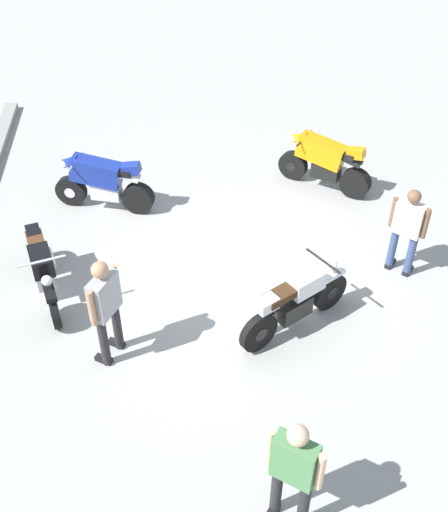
{
  "coord_description": "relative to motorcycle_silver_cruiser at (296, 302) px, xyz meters",
  "views": [
    {
      "loc": [
        -7.66,
        0.93,
        6.86
      ],
      "look_at": [
        -0.27,
        0.1,
        0.75
      ],
      "focal_mm": 43.09,
      "sensor_mm": 36.0,
      "label": 1
    }
  ],
  "objects": [
    {
      "name": "motorcycle_blue_sportbike",
      "position": [
        3.56,
        3.0,
        0.07
      ],
      "size": [
        0.88,
        1.92,
        1.14
      ],
      "rotation": [
        0.0,
        0.0,
        1.27
      ],
      "color": "black",
      "rests_on": "ground"
    },
    {
      "name": "person_in_gray_shirt",
      "position": [
        -0.27,
        2.74,
        0.5
      ],
      "size": [
        0.62,
        0.5,
        1.76
      ],
      "rotation": [
        0.0,
        0.0,
        1.04
      ],
      "color": "#262628",
      "rests_on": "ground"
    },
    {
      "name": "motorcycle_black_cruiser",
      "position": [
        1.18,
        3.83,
        0.0
      ],
      "size": [
        2.04,
        0.81,
        1.09
      ],
      "rotation": [
        0.0,
        0.0,
        3.42
      ],
      "color": "black",
      "rests_on": "ground"
    },
    {
      "name": "person_in_white_shirt",
      "position": [
        1.1,
        -2.03,
        0.4
      ],
      "size": [
        0.53,
        0.55,
        1.63
      ],
      "rotation": [
        0.0,
        0.0,
        5.55
      ],
      "color": "#384772",
      "rests_on": "ground"
    },
    {
      "name": "motorcycle_orange_sportbike",
      "position": [
        3.82,
        -1.36,
        0.07
      ],
      "size": [
        1.32,
        1.68,
        1.14
      ],
      "rotation": [
        0.0,
        0.0,
        0.93
      ],
      "color": "black",
      "rests_on": "ground"
    },
    {
      "name": "motorcycle_silver_cruiser",
      "position": [
        0.0,
        0.0,
        0.0
      ],
      "size": [
        1.18,
        1.85,
        1.09
      ],
      "rotation": [
        0.0,
        0.0,
        5.25
      ],
      "color": "black",
      "rests_on": "ground"
    },
    {
      "name": "person_in_green_shirt",
      "position": [
        -3.0,
        0.67,
        0.46
      ],
      "size": [
        0.51,
        0.58,
        1.72
      ],
      "rotation": [
        0.0,
        0.0,
        2.51
      ],
      "color": "#262628",
      "rests_on": "ground"
    },
    {
      "name": "ground_plane",
      "position": [
        1.18,
        0.87,
        -0.52
      ],
      "size": [
        40.0,
        40.0,
        0.0
      ],
      "primitive_type": "plane",
      "color": "#9E9E99"
    }
  ]
}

